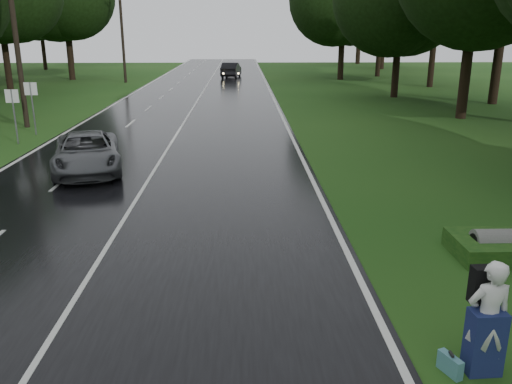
% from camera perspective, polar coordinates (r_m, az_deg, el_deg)
% --- Properties ---
extents(ground, '(160.00, 160.00, 0.00)m').
position_cam_1_polar(ground, '(11.66, -18.18, -9.78)').
color(ground, '#234A16').
rests_on(ground, ground).
extents(road, '(12.00, 140.00, 0.04)m').
position_cam_1_polar(road, '(30.56, -7.85, 7.35)').
color(road, black).
rests_on(road, ground).
extents(lane_center, '(0.12, 140.00, 0.01)m').
position_cam_1_polar(lane_center, '(30.56, -7.85, 7.40)').
color(lane_center, silver).
rests_on(lane_center, road).
extents(grey_car, '(3.57, 5.53, 1.42)m').
position_cam_1_polar(grey_car, '(20.64, -17.83, 4.08)').
color(grey_car, '#54565A').
rests_on(grey_car, road).
extents(far_car, '(2.33, 5.12, 1.63)m').
position_cam_1_polar(far_car, '(60.82, -2.70, 13.06)').
color(far_car, black).
rests_on(far_car, road).
extents(hitchhiker, '(0.71, 0.65, 1.89)m').
position_cam_1_polar(hitchhiker, '(8.95, 23.70, -12.69)').
color(hitchhiker, silver).
rests_on(hitchhiker, ground).
extents(suitcase, '(0.29, 0.46, 0.32)m').
position_cam_1_polar(suitcase, '(9.08, 20.25, -17.12)').
color(suitcase, teal).
rests_on(suitcase, ground).
extents(culvert, '(1.32, 0.66, 0.66)m').
position_cam_1_polar(culvert, '(13.80, 24.82, -6.29)').
color(culvert, slate).
rests_on(culvert, ground).
extents(utility_pole_mid, '(1.80, 0.28, 9.52)m').
position_cam_1_polar(utility_pole_mid, '(31.84, -23.49, 6.45)').
color(utility_pole_mid, black).
rests_on(utility_pole_mid, ground).
extents(utility_pole_far, '(1.80, 0.28, 9.31)m').
position_cam_1_polar(utility_pole_far, '(56.59, -13.91, 11.42)').
color(utility_pole_far, black).
rests_on(utility_pole_far, ground).
extents(road_sign_a, '(0.61, 0.10, 2.52)m').
position_cam_1_polar(road_sign_a, '(27.26, -24.32, 4.78)').
color(road_sign_a, white).
rests_on(road_sign_a, ground).
extents(road_sign_b, '(0.63, 0.10, 2.63)m').
position_cam_1_polar(road_sign_b, '(29.34, -22.67, 5.75)').
color(road_sign_b, white).
rests_on(road_sign_b, ground).
extents(tree_left_e, '(9.62, 9.62, 15.04)m').
position_cam_1_polar(tree_left_e, '(48.72, -24.95, 9.51)').
color(tree_left_e, black).
rests_on(tree_left_e, ground).
extents(tree_left_f, '(9.91, 9.91, 15.48)m').
position_cam_1_polar(tree_left_f, '(61.46, -19.22, 11.40)').
color(tree_left_f, black).
rests_on(tree_left_f, ground).
extents(tree_right_d, '(9.75, 9.75, 15.24)m').
position_cam_1_polar(tree_right_d, '(34.59, 21.23, 7.45)').
color(tree_right_d, black).
rests_on(tree_right_d, ground).
extents(tree_right_e, '(8.06, 8.06, 12.60)m').
position_cam_1_polar(tree_right_e, '(44.12, 14.67, 9.90)').
color(tree_right_e, black).
rests_on(tree_right_e, ground).
extents(tree_right_f, '(8.83, 8.83, 13.79)m').
position_cam_1_polar(tree_right_f, '(59.08, 9.08, 11.92)').
color(tree_right_f, black).
rests_on(tree_right_f, ground).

